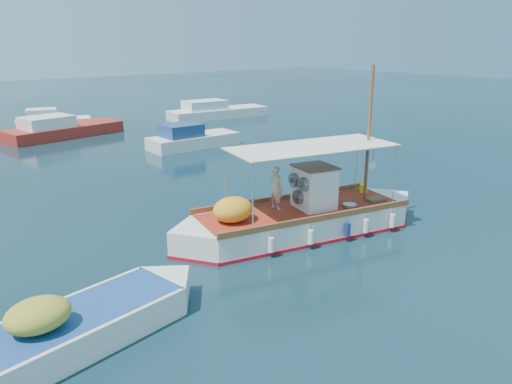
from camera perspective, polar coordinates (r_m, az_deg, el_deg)
ground at (r=18.02m, az=2.66°, el=-4.96°), size 160.00×160.00×0.00m
fishing_caique at (r=18.07m, az=5.07°, el=-3.14°), size 9.75×4.26×6.10m
dinghy at (r=12.61m, az=-19.95°, el=-14.63°), size 6.73×2.69×1.66m
bg_boat_n at (r=38.65m, az=-21.40°, el=6.59°), size 8.48×4.13×1.80m
bg_boat_ne at (r=32.72m, az=-7.41°, el=5.91°), size 5.92×2.29×1.80m
bg_boat_e at (r=45.25m, az=-4.65°, el=9.08°), size 9.23×3.51×1.80m
bg_boat_far_n at (r=42.49m, az=-22.32°, el=7.34°), size 5.84×3.50×1.80m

